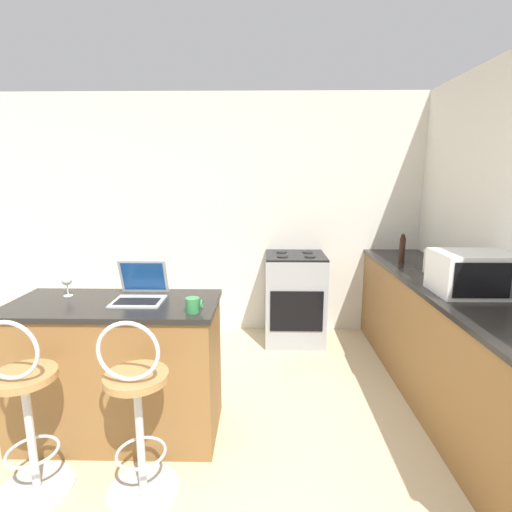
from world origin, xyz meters
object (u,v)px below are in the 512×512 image
(stove_range, at_px, (295,298))
(mug_blue, at_px, (432,259))
(bar_stool_far, at_px, (137,413))
(toaster, at_px, (441,264))
(wine_glass_short, at_px, (67,281))
(pepper_mill, at_px, (402,249))
(bar_stool_near, at_px, (26,412))
(laptop, at_px, (140,290))
(microwave, at_px, (474,273))
(mug_green, at_px, (193,305))

(stove_range, relative_size, mug_blue, 9.36)
(bar_stool_far, xyz_separation_m, mug_blue, (2.22, 1.69, 0.49))
(stove_range, bearing_deg, toaster, -37.93)
(wine_glass_short, bearing_deg, toaster, 12.46)
(pepper_mill, bearing_deg, bar_stool_far, -137.84)
(stove_range, bearing_deg, mug_blue, -20.48)
(bar_stool_near, distance_m, stove_range, 2.68)
(bar_stool_far, height_order, laptop, laptop)
(bar_stool_near, height_order, microwave, microwave)
(bar_stool_far, bearing_deg, toaster, 31.24)
(microwave, xyz_separation_m, mug_green, (-1.87, -0.42, -0.10))
(bar_stool_near, xyz_separation_m, wine_glass_short, (-0.05, 0.67, 0.55))
(bar_stool_near, height_order, pepper_mill, pepper_mill)
(laptop, xyz_separation_m, toaster, (2.25, 0.67, 0.04))
(laptop, height_order, stove_range, laptop)
(mug_blue, bearing_deg, wine_glass_short, -160.39)
(toaster, bearing_deg, laptop, -163.36)
(stove_range, relative_size, pepper_mill, 3.44)
(bar_stool_near, bearing_deg, bar_stool_far, 0.00)
(pepper_mill, bearing_deg, stove_range, 159.23)
(bar_stool_far, bearing_deg, pepper_mill, 42.16)
(microwave, bearing_deg, stove_range, 129.21)
(bar_stool_near, relative_size, bar_stool_far, 1.00)
(laptop, xyz_separation_m, stove_range, (1.14, 1.54, -0.53))
(bar_stool_near, bearing_deg, stove_range, 53.20)
(microwave, xyz_separation_m, mug_blue, (0.10, 0.92, -0.10))
(stove_range, bearing_deg, pepper_mill, -20.77)
(bar_stool_far, height_order, microwave, microwave)
(bar_stool_far, xyz_separation_m, toaster, (2.11, 1.28, 0.54))
(mug_green, bearing_deg, laptop, 147.67)
(mug_green, bearing_deg, bar_stool_near, -157.20)
(toaster, bearing_deg, pepper_mill, 106.21)
(mug_green, bearing_deg, stove_range, 67.25)
(microwave, relative_size, pepper_mill, 1.89)
(bar_stool_far, relative_size, mug_green, 10.25)
(mug_green, xyz_separation_m, wine_glass_short, (-0.91, 0.31, 0.06))
(microwave, distance_m, toaster, 0.51)
(stove_range, xyz_separation_m, mug_green, (-0.75, -1.79, 0.51))
(bar_stool_near, distance_m, bar_stool_far, 0.61)
(bar_stool_near, xyz_separation_m, mug_blue, (2.82, 1.69, 0.49))
(microwave, xyz_separation_m, toaster, (-0.01, 0.50, -0.05))
(bar_stool_far, xyz_separation_m, wine_glass_short, (-0.66, 0.67, 0.55))
(bar_stool_far, height_order, stove_range, bar_stool_far)
(bar_stool_near, relative_size, mug_green, 10.25)
(microwave, bearing_deg, bar_stool_far, -159.83)
(bar_stool_near, distance_m, mug_blue, 3.33)
(pepper_mill, bearing_deg, microwave, -81.42)
(laptop, bearing_deg, mug_green, -32.33)
(toaster, distance_m, wine_glass_short, 2.84)
(stove_range, xyz_separation_m, mug_blue, (1.22, -0.45, 0.52))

